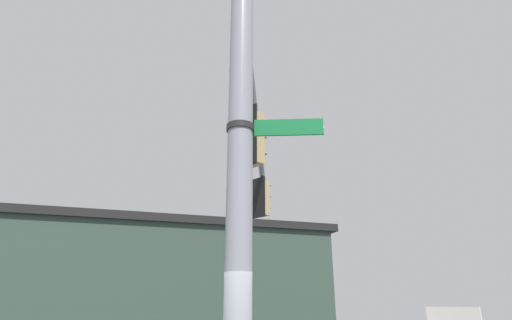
{
  "coord_description": "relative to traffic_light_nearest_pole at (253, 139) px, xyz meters",
  "views": [
    {
      "loc": [
        3.44,
        -3.2,
        2.14
      ],
      "look_at": [
        -2.43,
        2.74,
        5.18
      ],
      "focal_mm": 28.24,
      "sensor_mm": 36.0,
      "label": 1
    }
  ],
  "objects": [
    {
      "name": "mast_arm",
      "position": [
        -0.91,
        1.01,
        0.78
      ],
      "size": [
        5.24,
        5.9,
        0.17
      ],
      "primitive_type": "cylinder",
      "rotation": [
        0.0,
        1.57,
        2.29
      ],
      "color": "gray"
    },
    {
      "name": "street_name_sign",
      "position": [
        1.82,
        -1.73,
        -0.92
      ],
      "size": [
        0.98,
        0.9,
        0.22
      ],
      "color": "#147238"
    },
    {
      "name": "traffic_light_nearest_pole",
      "position": [
        0.0,
        0.0,
        0.0
      ],
      "size": [
        0.54,
        0.49,
        1.31
      ],
      "color": "black"
    },
    {
      "name": "traffic_light_mid_inner",
      "position": [
        -3.05,
        3.45,
        0.0
      ],
      "size": [
        0.54,
        0.49,
        1.31
      ],
      "color": "black"
    },
    {
      "name": "storefront_building",
      "position": [
        -11.0,
        4.85,
        -2.52
      ],
      "size": [
        13.86,
        16.11,
        5.33
      ],
      "color": "#33473D",
      "rests_on": "ground"
    },
    {
      "name": "bird_flying",
      "position": [
        -5.2,
        5.04,
        4.62
      ],
      "size": [
        0.27,
        0.34,
        0.09
      ],
      "color": "black"
    },
    {
      "name": "signal_pole",
      "position": [
        1.65,
        -1.89,
        -1.78
      ],
      "size": [
        0.32,
        0.32,
        6.83
      ],
      "primitive_type": "cylinder",
      "color": "gray",
      "rests_on": "ground"
    }
  ]
}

